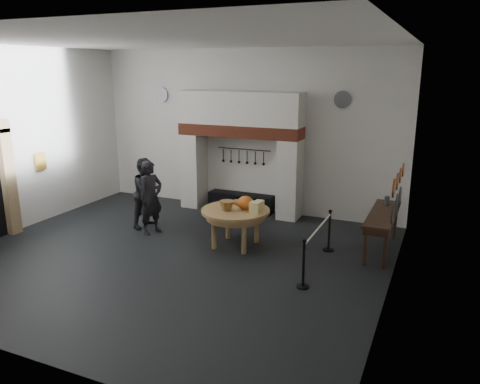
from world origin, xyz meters
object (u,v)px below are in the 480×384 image
at_px(work_table, 236,211).
at_px(visitor_far, 147,193).
at_px(visitor_near, 151,197).
at_px(barrier_post_far, 329,232).
at_px(side_table, 383,214).
at_px(barrier_post_near, 304,265).
at_px(iron_range, 241,202).

height_order(work_table, visitor_far, visitor_far).
height_order(visitor_near, barrier_post_far, visitor_near).
distance_m(work_table, visitor_near, 2.26).
xyz_separation_m(visitor_near, visitor_far, (-0.40, 0.40, -0.02)).
bearing_deg(side_table, barrier_post_far, -157.41).
relative_size(visitor_far, side_table, 0.81).
distance_m(work_table, barrier_post_near, 2.52).
bearing_deg(barrier_post_far, iron_range, 146.52).
bearing_deg(visitor_far, side_table, -78.96).
xyz_separation_m(side_table, barrier_post_far, (-1.07, -0.44, -0.42)).
distance_m(iron_range, visitor_near, 2.98).
bearing_deg(barrier_post_far, side_table, 22.59).
bearing_deg(iron_range, visitor_near, -115.56).
bearing_deg(visitor_far, barrier_post_near, -106.34).
xyz_separation_m(barrier_post_near, barrier_post_far, (0.00, 2.00, 0.00)).
relative_size(work_table, visitor_far, 0.87).
distance_m(visitor_far, barrier_post_near, 5.04).
bearing_deg(visitor_near, barrier_post_far, -63.74).
relative_size(work_table, side_table, 0.71).
relative_size(work_table, barrier_post_far, 1.73).
xyz_separation_m(iron_range, visitor_far, (-1.65, -2.22, 0.64)).
bearing_deg(visitor_near, barrier_post_near, -89.81).
bearing_deg(barrier_post_near, side_table, 66.42).
relative_size(work_table, barrier_post_near, 1.73).
xyz_separation_m(iron_range, barrier_post_near, (3.03, -4.01, 0.20)).
distance_m(side_table, barrier_post_far, 1.23).
xyz_separation_m(side_table, barrier_post_near, (-1.07, -2.44, -0.42)).
bearing_deg(side_table, work_table, -161.94).
bearing_deg(work_table, visitor_near, -178.82).
bearing_deg(side_table, visitor_far, -173.48).
relative_size(iron_range, visitor_far, 1.06).
height_order(visitor_near, side_table, visitor_near).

